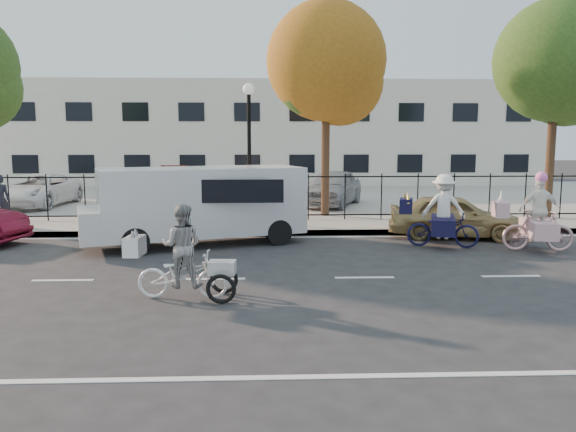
{
  "coord_description": "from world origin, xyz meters",
  "views": [
    {
      "loc": [
        1.03,
        -10.95,
        2.79
      ],
      "look_at": [
        1.5,
        1.2,
        1.1
      ],
      "focal_mm": 35.0,
      "sensor_mm": 36.0,
      "label": 1
    }
  ],
  "objects_px": {
    "unicorn_bike": "(537,222)",
    "lot_car_b": "(37,190)",
    "bull_bike": "(442,218)",
    "white_van": "(198,202)",
    "gold_sedan": "(454,216)",
    "pedestrian": "(0,200)",
    "lot_car_d": "(332,187)",
    "zebra_trike": "(183,262)",
    "lamppost": "(249,128)"
  },
  "relations": [
    {
      "from": "unicorn_bike",
      "to": "lot_car_b",
      "type": "height_order",
      "value": "unicorn_bike"
    },
    {
      "from": "bull_bike",
      "to": "white_van",
      "type": "bearing_deg",
      "value": 100.24
    },
    {
      "from": "unicorn_bike",
      "to": "gold_sedan",
      "type": "xyz_separation_m",
      "value": [
        -1.43,
        1.97,
        -0.12
      ]
    },
    {
      "from": "gold_sedan",
      "to": "unicorn_bike",
      "type": "bearing_deg",
      "value": -132.18
    },
    {
      "from": "bull_bike",
      "to": "pedestrian",
      "type": "height_order",
      "value": "bull_bike"
    },
    {
      "from": "bull_bike",
      "to": "lot_car_b",
      "type": "xyz_separation_m",
      "value": [
        -13.44,
        8.05,
        0.03
      ]
    },
    {
      "from": "white_van",
      "to": "lot_car_d",
      "type": "bearing_deg",
      "value": 39.77
    },
    {
      "from": "unicorn_bike",
      "to": "gold_sedan",
      "type": "distance_m",
      "value": 2.44
    },
    {
      "from": "zebra_trike",
      "to": "white_van",
      "type": "bearing_deg",
      "value": 8.27
    },
    {
      "from": "bull_bike",
      "to": "gold_sedan",
      "type": "xyz_separation_m",
      "value": [
        0.77,
        1.36,
        -0.14
      ]
    },
    {
      "from": "zebra_trike",
      "to": "lot_car_b",
      "type": "xyz_separation_m",
      "value": [
        -7.46,
        12.52,
        0.14
      ]
    },
    {
      "from": "lot_car_b",
      "to": "lamppost",
      "type": "bearing_deg",
      "value": -24.44
    },
    {
      "from": "lamppost",
      "to": "gold_sedan",
      "type": "bearing_deg",
      "value": -21.6
    },
    {
      "from": "gold_sedan",
      "to": "lot_car_d",
      "type": "height_order",
      "value": "lot_car_d"
    },
    {
      "from": "bull_bike",
      "to": "white_van",
      "type": "height_order",
      "value": "white_van"
    },
    {
      "from": "unicorn_bike",
      "to": "lamppost",
      "type": "bearing_deg",
      "value": 68.03
    },
    {
      "from": "gold_sedan",
      "to": "lot_car_d",
      "type": "distance_m",
      "value": 7.11
    },
    {
      "from": "lamppost",
      "to": "unicorn_bike",
      "type": "bearing_deg",
      "value": -30.57
    },
    {
      "from": "zebra_trike",
      "to": "unicorn_bike",
      "type": "relative_size",
      "value": 0.97
    },
    {
      "from": "white_van",
      "to": "lot_car_b",
      "type": "height_order",
      "value": "white_van"
    },
    {
      "from": "bull_bike",
      "to": "pedestrian",
      "type": "bearing_deg",
      "value": 92.32
    },
    {
      "from": "white_van",
      "to": "lot_car_b",
      "type": "bearing_deg",
      "value": 114.9
    },
    {
      "from": "gold_sedan",
      "to": "white_van",
      "type": "bearing_deg",
      "value": 107.57
    },
    {
      "from": "lamppost",
      "to": "zebra_trike",
      "type": "height_order",
      "value": "lamppost"
    },
    {
      "from": "bull_bike",
      "to": "gold_sedan",
      "type": "distance_m",
      "value": 1.56
    },
    {
      "from": "lamppost",
      "to": "bull_bike",
      "type": "xyz_separation_m",
      "value": [
        5.04,
        -3.66,
        -2.36
      ]
    },
    {
      "from": "unicorn_bike",
      "to": "bull_bike",
      "type": "relative_size",
      "value": 0.96
    },
    {
      "from": "bull_bike",
      "to": "pedestrian",
      "type": "relative_size",
      "value": 1.33
    },
    {
      "from": "lot_car_b",
      "to": "lot_car_d",
      "type": "relative_size",
      "value": 1.09
    },
    {
      "from": "zebra_trike",
      "to": "pedestrian",
      "type": "distance_m",
      "value": 10.05
    },
    {
      "from": "gold_sedan",
      "to": "pedestrian",
      "type": "bearing_deg",
      "value": 94.48
    },
    {
      "from": "lamppost",
      "to": "gold_sedan",
      "type": "distance_m",
      "value": 6.73
    },
    {
      "from": "lamppost",
      "to": "pedestrian",
      "type": "relative_size",
      "value": 2.75
    },
    {
      "from": "pedestrian",
      "to": "gold_sedan",
      "type": "bearing_deg",
      "value": 151.41
    },
    {
      "from": "lamppost",
      "to": "zebra_trike",
      "type": "xyz_separation_m",
      "value": [
        -0.93,
        -8.12,
        -2.47
      ]
    },
    {
      "from": "pedestrian",
      "to": "lot_car_d",
      "type": "height_order",
      "value": "pedestrian"
    },
    {
      "from": "zebra_trike",
      "to": "white_van",
      "type": "height_order",
      "value": "white_van"
    },
    {
      "from": "lot_car_b",
      "to": "lot_car_d",
      "type": "xyz_separation_m",
      "value": [
        11.54,
        -0.11,
        0.08
      ]
    },
    {
      "from": "unicorn_bike",
      "to": "lot_car_d",
      "type": "distance_m",
      "value": 9.49
    },
    {
      "from": "lamppost",
      "to": "bull_bike",
      "type": "distance_m",
      "value": 6.66
    },
    {
      "from": "lot_car_b",
      "to": "gold_sedan",
      "type": "bearing_deg",
      "value": -22.04
    },
    {
      "from": "lot_car_d",
      "to": "pedestrian",
      "type": "bearing_deg",
      "value": -134.01
    },
    {
      "from": "lamppost",
      "to": "white_van",
      "type": "height_order",
      "value": "lamppost"
    },
    {
      "from": "zebra_trike",
      "to": "unicorn_bike",
      "type": "bearing_deg",
      "value": -60.31
    },
    {
      "from": "pedestrian",
      "to": "white_van",
      "type": "bearing_deg",
      "value": 137.56
    },
    {
      "from": "zebra_trike",
      "to": "lot_car_d",
      "type": "distance_m",
      "value": 13.06
    },
    {
      "from": "lot_car_d",
      "to": "unicorn_bike",
      "type": "bearing_deg",
      "value": -42.81
    },
    {
      "from": "zebra_trike",
      "to": "white_van",
      "type": "relative_size",
      "value": 0.32
    },
    {
      "from": "unicorn_bike",
      "to": "white_van",
      "type": "distance_m",
      "value": 8.61
    },
    {
      "from": "zebra_trike",
      "to": "white_van",
      "type": "xyz_separation_m",
      "value": [
        -0.34,
        5.12,
        0.48
      ]
    }
  ]
}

